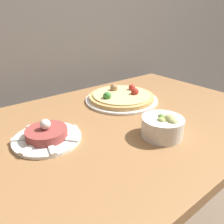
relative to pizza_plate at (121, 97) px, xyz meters
The scene contains 4 objects.
dining_table 0.24m from the pizza_plate, 136.06° to the right, with size 1.21×0.77×0.77m.
pizza_plate is the anchor object (origin of this frame).
tartare_plate 0.40m from the pizza_plate, 164.24° to the right, with size 0.20×0.20×0.07m.
small_bowl 0.33m from the pizza_plate, 107.47° to the right, with size 0.13×0.13×0.08m.
Camera 1 is at (-0.44, -0.15, 1.12)m, focal length 35.00 mm.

